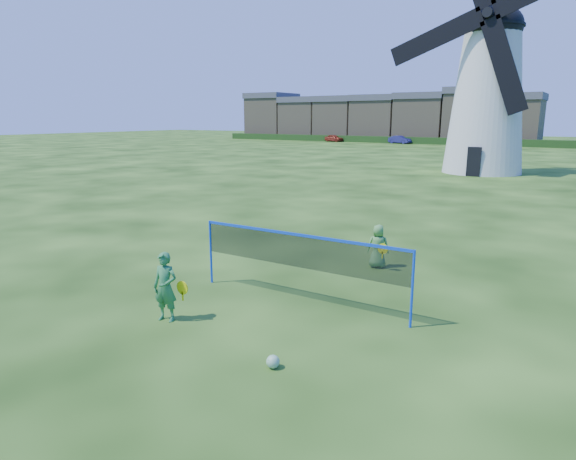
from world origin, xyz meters
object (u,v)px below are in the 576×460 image
(windmill, at_px, (488,91))
(player_girl, at_px, (166,287))
(player_boy, at_px, (378,246))
(car_right, at_px, (400,140))
(car_left, at_px, (334,138))
(play_ball, at_px, (273,362))
(badminton_net, at_px, (299,252))

(windmill, bearing_deg, player_girl, -89.52)
(windmill, distance_m, player_boy, 26.47)
(windmill, xyz_separation_m, car_right, (-19.02, 36.10, -5.16))
(windmill, distance_m, car_left, 47.39)
(play_ball, height_order, car_right, car_right)
(badminton_net, height_order, player_boy, badminton_net)
(badminton_net, bearing_deg, player_girl, -127.72)
(play_ball, bearing_deg, windmill, 95.61)
(windmill, relative_size, play_ball, 77.46)
(player_boy, xyz_separation_m, car_left, (-32.74, 61.93, -0.02))
(windmill, height_order, car_left, windmill)
(badminton_net, relative_size, play_ball, 22.95)
(player_girl, bearing_deg, car_left, 101.51)
(play_ball, relative_size, car_left, 0.07)
(play_ball, xyz_separation_m, car_left, (-33.41, 68.00, 0.46))
(player_girl, xyz_separation_m, car_right, (-19.28, 67.53, -0.11))
(car_left, xyz_separation_m, car_right, (11.26, 0.02, 0.01))
(player_boy, distance_m, play_ball, 6.12)
(windmill, distance_m, play_ball, 32.55)
(badminton_net, distance_m, play_ball, 3.13)
(windmill, relative_size, car_left, 5.07)
(player_girl, bearing_deg, play_ball, -22.35)
(player_girl, distance_m, play_ball, 2.97)
(car_left, bearing_deg, player_girl, -139.31)
(windmill, relative_size, car_right, 4.78)
(player_girl, height_order, player_boy, player_girl)
(player_girl, relative_size, car_left, 0.42)
(badminton_net, bearing_deg, player_boy, 82.00)
(player_girl, distance_m, car_left, 74.10)
(badminton_net, bearing_deg, play_ball, -67.41)
(windmill, xyz_separation_m, player_girl, (0.27, -31.43, -5.04))
(car_right, bearing_deg, player_girl, -149.26)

